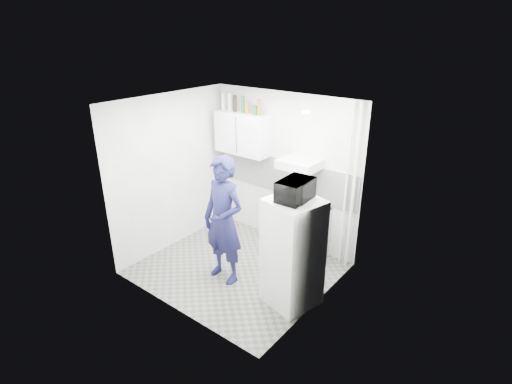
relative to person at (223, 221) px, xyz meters
The scene contains 24 objects.
floor 1.00m from the person, 91.14° to the left, with size 2.80×2.80×0.00m, color slate.
ceiling 1.66m from the person, 91.14° to the left, with size 2.80×2.80×0.00m, color white.
wall_back 1.57m from the person, 90.21° to the left, with size 2.80×2.80×0.00m, color white.
wall_left 1.47m from the person, 168.50° to the left, with size 2.60×2.60×0.00m, color white.
wall_right 1.46m from the person, 11.60° to the left, with size 2.60×2.60×0.00m, color white.
person is the anchor object (origin of this frame).
stove 1.55m from the person, 62.15° to the left, with size 0.52×0.52×0.84m, color silver.
fridge 1.12m from the person, ahead, with size 0.63×0.63×1.53m, color white.
stove_top 1.46m from the person, 62.15° to the left, with size 0.50×0.50×0.03m, color black.
saucepan 1.46m from the person, 59.97° to the left, with size 0.17×0.17×0.09m, color silver.
microwave 1.31m from the person, ahead, with size 0.33×0.49×0.27m, color black.
bottle_a 2.28m from the person, 131.11° to the left, with size 0.07×0.07×0.30m, color #B2B7BC.
bottle_b 2.20m from the person, 127.28° to the left, with size 0.08×0.08×0.30m, color #B2B7BC.
bottle_c 2.14m from the person, 124.14° to the left, with size 0.06×0.06×0.27m, color black.
bottle_d 2.08m from the person, 118.79° to the left, with size 0.06×0.06×0.28m, color #144C1E.
canister_a 2.02m from the person, 115.98° to the left, with size 0.08×0.08×0.19m, color brown.
canister_b 1.96m from the person, 109.99° to the left, with size 0.08×0.08×0.16m, color #144C1E.
bottle_e 1.97m from the person, 106.63° to the left, with size 0.06×0.06×0.26m, color brown.
upper_cabinet 1.79m from the person, 119.04° to the left, with size 1.00×0.35×0.70m, color white.
range_hood 1.49m from the person, 70.94° to the left, with size 0.60×0.50×0.14m, color silver.
backsplash 1.54m from the person, 90.21° to the left, with size 2.74×0.03×0.60m, color white.
pipe_a 1.98m from the person, 48.37° to the left, with size 0.05×0.05×2.60m, color silver.
pipe_b 1.90m from the person, 51.11° to the left, with size 0.04×0.04×2.60m, color silver.
ceiling_spot_fixture 1.95m from the person, 26.05° to the left, with size 0.10×0.10×0.02m, color white.
Camera 1 is at (3.53, -4.03, 3.56)m, focal length 28.00 mm.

